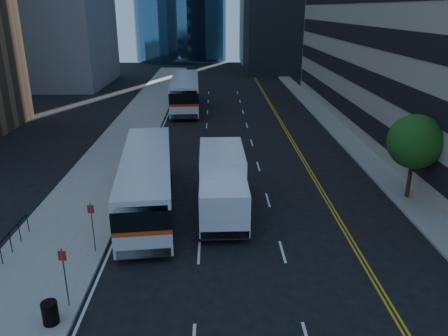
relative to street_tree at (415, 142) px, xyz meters
name	(u,v)px	position (x,y,z in m)	size (l,w,h in m)	color
ground	(278,276)	(-9.00, -8.00, -3.64)	(160.00, 160.00, 0.00)	black
sidewalk_west	(134,128)	(-19.50, 17.00, -3.57)	(5.00, 90.00, 0.15)	gray
sidewalk_east	(334,127)	(0.00, 17.00, -3.57)	(2.00, 90.00, 0.15)	gray
street_tree	(415,142)	(0.00, 0.00, 0.00)	(3.20, 3.20, 5.10)	#332114
bus_front	(147,180)	(-15.60, -0.87, -1.90)	(3.98, 12.55, 3.18)	silver
bus_rear	(185,92)	(-15.06, 26.10, -1.70)	(3.56, 13.88, 3.55)	silver
box_truck	(222,183)	(-11.30, -1.66, -1.81)	(2.63, 7.29, 3.47)	white
trash_can	(50,313)	(-17.73, -10.99, -3.05)	(0.58, 0.58, 0.88)	black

